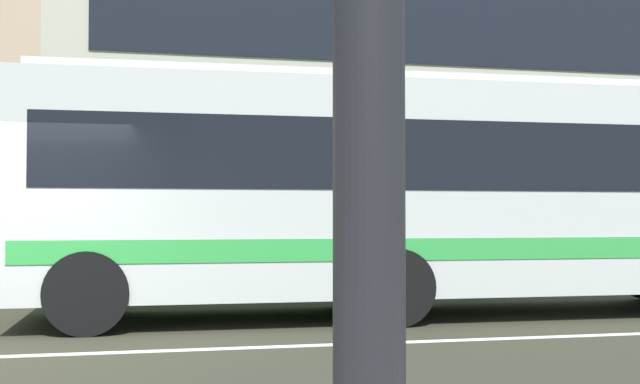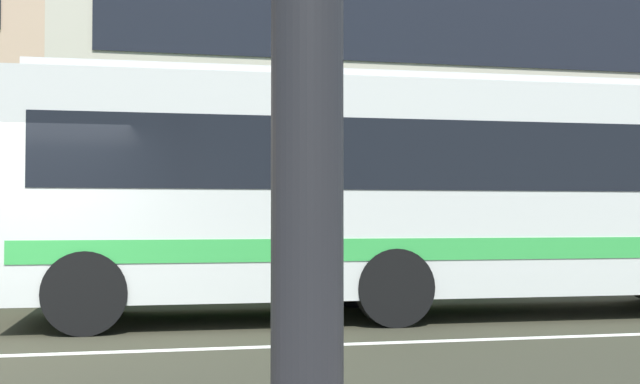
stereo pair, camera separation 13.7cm
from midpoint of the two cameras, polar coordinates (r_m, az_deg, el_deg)
The scene contains 3 objects.
hedge_row_far at distance 14.57m, azimuth -12.11°, elevation -4.91°, with size 13.60×1.10×1.20m, color #346D2B.
apartment_block_right at distance 24.31m, azimuth 12.60°, elevation 7.21°, with size 24.35×8.70×10.35m.
transit_bus at distance 11.51m, azimuth 7.30°, elevation 0.33°, with size 11.02×2.70×3.31m.
Camera 2 is at (1.54, -8.53, 1.41)m, focal length 44.60 mm.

